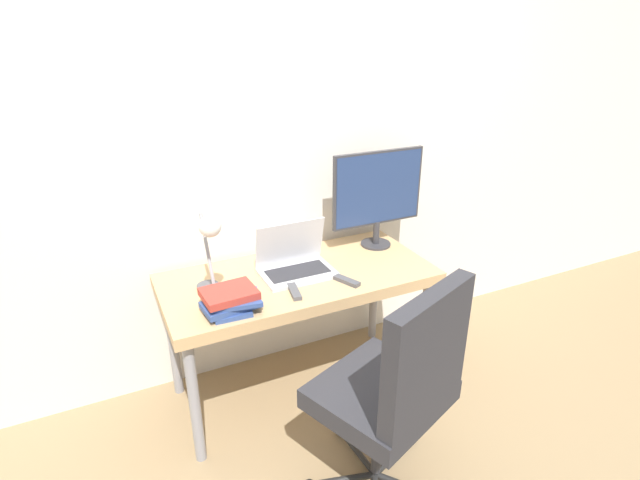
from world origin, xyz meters
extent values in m
plane|color=#937A56|center=(0.00, 0.00, 0.00)|extent=(12.00, 12.00, 0.00)
cube|color=silver|center=(0.00, 0.70, 1.30)|extent=(8.00, 0.05, 2.60)
cube|color=tan|center=(0.00, 0.32, 0.69)|extent=(1.37, 0.64, 0.06)
cylinder|color=gray|center=(-0.62, 0.06, 0.33)|extent=(0.05, 0.05, 0.66)
cylinder|color=gray|center=(0.62, 0.06, 0.33)|extent=(0.05, 0.05, 0.66)
cylinder|color=gray|center=(-0.62, 0.58, 0.33)|extent=(0.05, 0.05, 0.66)
cylinder|color=gray|center=(0.62, 0.58, 0.33)|extent=(0.05, 0.05, 0.66)
cube|color=silver|center=(-0.01, 0.31, 0.73)|extent=(0.36, 0.25, 0.02)
cube|color=#2D2D33|center=(-0.01, 0.31, 0.74)|extent=(0.31, 0.15, 0.00)
cube|color=silver|center=(-0.01, 0.41, 0.86)|extent=(0.36, 0.07, 0.24)
cube|color=navy|center=(-0.01, 0.41, 0.85)|extent=(0.33, 0.05, 0.21)
cylinder|color=#333338|center=(0.54, 0.46, 0.72)|extent=(0.17, 0.17, 0.01)
cylinder|color=#333338|center=(0.54, 0.46, 0.79)|extent=(0.04, 0.04, 0.13)
cube|color=#333338|center=(0.54, 0.46, 1.06)|extent=(0.55, 0.02, 0.41)
cube|color=navy|center=(0.54, 0.45, 1.06)|extent=(0.52, 0.00, 0.39)
cylinder|color=#4C4C51|center=(-0.45, 0.37, 0.72)|extent=(0.11, 0.11, 0.02)
cylinder|color=#99999E|center=(-0.45, 0.29, 0.92)|extent=(0.02, 0.19, 0.37)
sphere|color=white|center=(-0.45, 0.20, 1.10)|extent=(0.10, 0.10, 0.10)
sphere|color=black|center=(0.33, -0.29, 0.03)|extent=(0.05, 0.05, 0.05)
cylinder|color=black|center=(0.19, -0.34, 0.03)|extent=(0.29, 0.14, 0.03)
sphere|color=black|center=(0.04, -0.09, 0.03)|extent=(0.05, 0.05, 0.05)
cylinder|color=black|center=(0.05, -0.24, 0.03)|extent=(0.05, 0.30, 0.03)
cylinder|color=black|center=(-0.09, -0.36, 0.03)|extent=(0.30, 0.10, 0.03)
cylinder|color=#2D2D33|center=(0.05, -0.39, 0.24)|extent=(0.04, 0.04, 0.39)
cube|color=#2D2D33|center=(0.05, -0.39, 0.48)|extent=(0.64, 0.61, 0.09)
cube|color=#2D2D33|center=(0.13, -0.58, 0.78)|extent=(0.48, 0.24, 0.50)
cube|color=#334C8C|center=(-0.41, 0.12, 0.73)|extent=(0.17, 0.18, 0.02)
cube|color=#334C8C|center=(-0.41, 0.12, 0.75)|extent=(0.26, 0.17, 0.03)
cube|color=#334C8C|center=(-0.39, 0.11, 0.77)|extent=(0.24, 0.19, 0.02)
cube|color=#B2382D|center=(-0.41, 0.13, 0.80)|extent=(0.24, 0.19, 0.03)
cube|color=#4C4C51|center=(-0.10, 0.14, 0.73)|extent=(0.06, 0.15, 0.02)
cube|color=#4C4C51|center=(0.18, 0.13, 0.73)|extent=(0.09, 0.15, 0.02)
camera|label=1|loc=(-0.87, -1.76, 1.88)|focal=28.00mm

